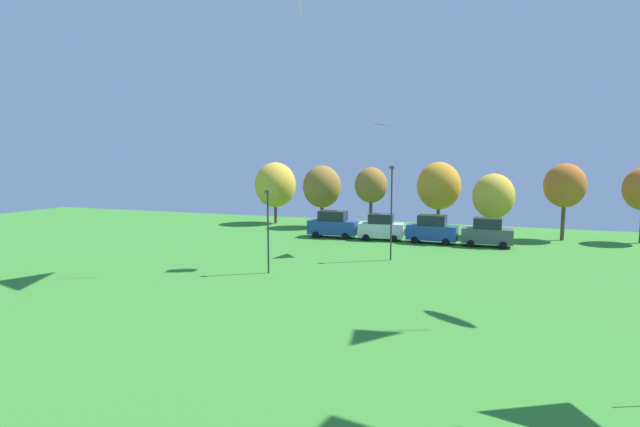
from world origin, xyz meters
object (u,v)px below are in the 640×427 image
kite_flying_3 (392,135)px  treeline_tree_5 (565,186)px  light_post_0 (268,226)px  parked_car_rightmost_in_row (487,233)px  parked_car_third_from_left (432,230)px  treeline_tree_2 (371,185)px  parked_car_leftmost (333,224)px  treeline_tree_0 (275,185)px  parked_car_second_from_left (381,227)px  light_post_1 (391,208)px  treeline_tree_1 (322,187)px  treeline_tree_3 (439,186)px  treeline_tree_4 (493,196)px

kite_flying_3 → treeline_tree_5: size_ratio=0.27×
light_post_0 → treeline_tree_5: bearing=47.6°
parked_car_rightmost_in_row → parked_car_third_from_left: bearing=179.3°
treeline_tree_2 → treeline_tree_5: treeline_tree_5 is taller
parked_car_leftmost → treeline_tree_5: bearing=13.3°
treeline_tree_0 → parked_car_second_from_left: bearing=-27.6°
parked_car_rightmost_in_row → parked_car_second_from_left: bearing=178.6°
light_post_1 → treeline_tree_2: 15.94m
kite_flying_3 → light_post_1: bearing=-77.4°
parked_car_rightmost_in_row → treeline_tree_5: bearing=42.9°
parked_car_second_from_left → light_post_1: (2.92, -9.06, 2.78)m
light_post_1 → treeline_tree_1: 19.17m
treeline_tree_0 → treeline_tree_3: treeline_tree_3 is taller
treeline_tree_4 → treeline_tree_5: size_ratio=0.86×
treeline_tree_5 → parked_car_third_from_left: bearing=-152.2°
parked_car_third_from_left → treeline_tree_1: 15.11m
treeline_tree_2 → treeline_tree_4: 12.49m
parked_car_third_from_left → treeline_tree_2: treeline_tree_2 is taller
kite_flying_3 → light_post_0: (-6.23, -9.91, -6.43)m
treeline_tree_2 → parked_car_rightmost_in_row: bearing=-26.8°
parked_car_third_from_left → treeline_tree_0: bearing=160.9°
treeline_tree_1 → treeline_tree_5: size_ratio=0.95×
kite_flying_3 → parked_car_second_from_left: size_ratio=0.44×
treeline_tree_4 → parked_car_third_from_left: bearing=-131.6°
treeline_tree_1 → light_post_0: bearing=-78.9°
parked_car_second_from_left → parked_car_rightmost_in_row: bearing=-8.5°
treeline_tree_4 → parked_car_rightmost_in_row: bearing=-92.8°
parked_car_second_from_left → treeline_tree_1: bearing=135.5°
parked_car_second_from_left → light_post_0: light_post_0 is taller
treeline_tree_3 → treeline_tree_5: size_ratio=1.01×
parked_car_second_from_left → parked_car_third_from_left: 4.82m
parked_car_second_from_left → treeline_tree_5: bearing=12.8°
parked_car_second_from_left → treeline_tree_2: 7.38m
treeline_tree_5 → parked_car_second_from_left: bearing=-160.3°
treeline_tree_1 → treeline_tree_4: treeline_tree_1 is taller
treeline_tree_0 → treeline_tree_4: 24.75m
treeline_tree_2 → parked_car_leftmost: bearing=-110.7°
parked_car_rightmost_in_row → light_post_0: size_ratio=0.76×
parked_car_leftmost → light_post_0: size_ratio=0.86×
treeline_tree_0 → parked_car_rightmost_in_row: bearing=-18.1°
treeline_tree_0 → treeline_tree_1: 6.50m
light_post_1 → treeline_tree_4: (7.00, 14.62, 0.04)m
parked_car_third_from_left → light_post_0: size_ratio=0.81×
treeline_tree_2 → kite_flying_3: bearing=-68.3°
treeline_tree_1 → treeline_tree_2: bearing=-5.3°
parked_car_leftmost → light_post_0: light_post_0 is taller
kite_flying_3 → treeline_tree_5: 18.98m
light_post_0 → treeline_tree_2: bearing=86.5°
parked_car_third_from_left → parked_car_rightmost_in_row: size_ratio=1.06×
treeline_tree_1 → light_post_1: bearing=-54.0°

